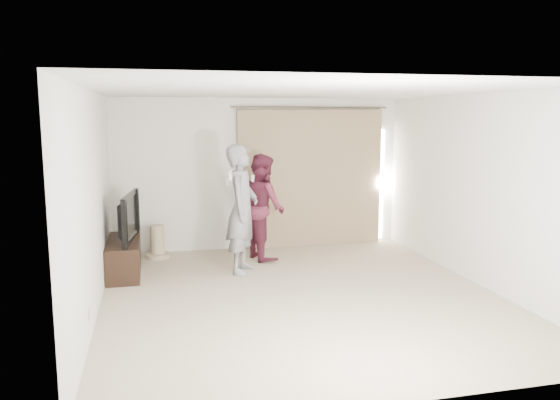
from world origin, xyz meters
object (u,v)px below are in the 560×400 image
(tv, at_px, (122,217))
(tv_console, at_px, (124,257))
(person_man, at_px, (242,209))
(person_woman, at_px, (263,206))

(tv, bearing_deg, tv_console, -172.63)
(tv, relative_size, person_man, 0.63)
(person_man, xyz_separation_m, person_woman, (0.45, 0.72, -0.10))
(tv_console, distance_m, person_woman, 2.29)
(tv_console, xyz_separation_m, person_man, (1.71, -0.28, 0.70))
(tv_console, relative_size, person_man, 0.69)
(tv, bearing_deg, person_man, -92.07)
(tv, height_order, person_woman, person_woman)
(tv_console, relative_size, tv, 1.09)
(tv_console, height_order, tv, tv)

